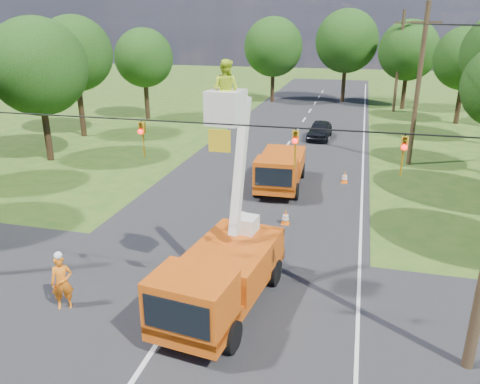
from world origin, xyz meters
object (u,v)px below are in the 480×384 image
(tree_far_b, at_px, (347,41))
(distant_car, at_px, (320,130))
(traffic_cone_3, at_px, (285,217))
(tree_left_f, at_px, (144,58))
(bucket_truck, at_px, (221,264))
(second_truck, at_px, (280,169))
(pole_right_far, at_px, (399,61))
(ground_worker, at_px, (62,282))
(traffic_cone_2, at_px, (250,227))
(pole_right_mid, at_px, (418,85))
(tree_left_e, at_px, (75,54))
(traffic_cone_7, at_px, (345,177))
(tree_right_e, at_px, (466,58))
(tree_left_d, at_px, (38,67))
(tree_far_a, at_px, (273,47))
(tree_far_c, at_px, (409,50))

(tree_far_b, bearing_deg, distant_car, -92.58)
(traffic_cone_3, height_order, tree_left_f, tree_left_f)
(bucket_truck, distance_m, second_truck, 12.16)
(pole_right_far, relative_size, tree_far_b, 0.97)
(ground_worker, distance_m, traffic_cone_2, 8.35)
(distant_car, distance_m, pole_right_mid, 9.59)
(ground_worker, xyz_separation_m, tree_left_e, (-13.12, 22.24, 5.55))
(second_truck, xyz_separation_m, ground_worker, (-4.78, -13.34, -0.20))
(distant_car, distance_m, traffic_cone_7, 11.05)
(traffic_cone_3, xyz_separation_m, tree_left_f, (-17.01, 21.81, 5.33))
(pole_right_far, xyz_separation_m, tree_left_f, (-23.30, -10.00, 0.58))
(traffic_cone_7, height_order, tree_left_e, tree_left_e)
(bucket_truck, height_order, tree_right_e, tree_right_e)
(bucket_truck, distance_m, pole_right_mid, 20.65)
(tree_far_b, bearing_deg, tree_left_e, -130.72)
(tree_left_d, bearing_deg, pole_right_far, 46.77)
(tree_far_a, bearing_deg, tree_far_b, 14.04)
(tree_left_e, bearing_deg, traffic_cone_2, -40.82)
(pole_right_mid, bearing_deg, tree_far_a, 120.41)
(distant_car, bearing_deg, bucket_truck, -89.32)
(second_truck, relative_size, pole_right_mid, 0.60)
(tree_left_e, bearing_deg, pole_right_far, 35.43)
(tree_left_f, bearing_deg, traffic_cone_2, -56.04)
(traffic_cone_3, relative_size, tree_far_a, 0.07)
(bucket_truck, bearing_deg, second_truck, 98.35)
(tree_right_e, xyz_separation_m, tree_far_c, (-4.30, 7.00, 0.25))
(distant_car, bearing_deg, tree_left_e, -166.48)
(bucket_truck, xyz_separation_m, tree_left_d, (-16.31, 14.04, 4.47))
(tree_left_f, bearing_deg, tree_far_b, 40.12)
(pole_right_mid, relative_size, pole_right_far, 1.00)
(tree_far_b, bearing_deg, tree_right_e, -42.80)
(second_truck, height_order, tree_right_e, tree_right_e)
(traffic_cone_7, relative_size, pole_right_mid, 0.07)
(traffic_cone_3, relative_size, tree_far_b, 0.07)
(pole_right_far, height_order, tree_right_e, pole_right_far)
(tree_right_e, bearing_deg, traffic_cone_3, -113.38)
(ground_worker, height_order, pole_right_mid, pole_right_mid)
(second_truck, height_order, tree_left_d, tree_left_d)
(traffic_cone_3, height_order, tree_far_b, tree_far_b)
(traffic_cone_7, distance_m, tree_left_e, 23.35)
(tree_left_e, bearing_deg, tree_far_a, 60.67)
(pole_right_far, bearing_deg, tree_left_f, -156.77)
(ground_worker, xyz_separation_m, tree_far_b, (6.68, 45.24, 5.86))
(ground_worker, distance_m, traffic_cone_7, 17.24)
(bucket_truck, xyz_separation_m, distant_car, (0.82, 24.70, -0.94))
(traffic_cone_2, height_order, pole_right_far, pole_right_far)
(distant_car, bearing_deg, pole_right_mid, -39.03)
(bucket_truck, relative_size, second_truck, 1.31)
(distant_car, xyz_separation_m, traffic_cone_7, (2.45, -10.77, -0.36))
(distant_car, bearing_deg, tree_far_a, 114.92)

